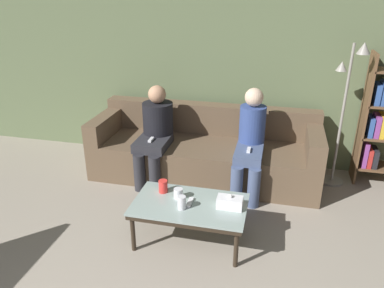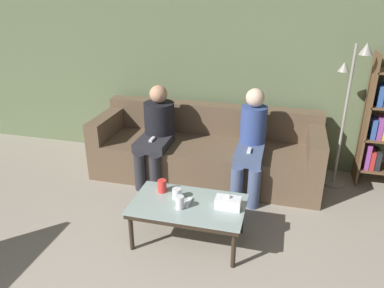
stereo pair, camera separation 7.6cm
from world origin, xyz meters
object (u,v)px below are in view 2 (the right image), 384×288
Objects in this scene: coffee_table at (188,207)px; standing_lamp at (348,102)px; cup_near_left at (180,202)px; game_remote at (188,202)px; couch at (206,152)px; cup_far_center at (162,186)px; seated_person_mid_left at (251,140)px; cup_near_right at (177,193)px; seated_person_left_end at (157,130)px; tissue_box at (228,203)px.

standing_lamp reaches higher than coffee_table.
cup_near_left reaches higher than game_remote.
standing_lamp is (1.53, 0.16, 0.70)m from couch.
seated_person_mid_left reaches higher than cup_far_center.
coffee_table is 0.15m from cup_near_left.
cup_near_right is at bearing 152.40° from coffee_table.
cup_near_right is 0.08× the size of seated_person_mid_left.
seated_person_left_end is at bearing 112.04° from cup_far_center.
seated_person_mid_left is (0.54, 1.01, 0.16)m from cup_near_right.
seated_person_mid_left reaches higher than cup_near_left.
cup_near_left is at bearing -64.84° from cup_near_right.
seated_person_left_end reaches higher than game_remote.
cup_near_right is (-0.07, 0.16, -0.01)m from cup_near_left.
standing_lamp is at bearing 46.51° from coffee_table.
tissue_box reaches higher than cup_near_left.
couch is at bearing -174.11° from standing_lamp.
cup_far_center reaches higher than coffee_table.
couch is at bearing 20.53° from seated_person_left_end.
seated_person_mid_left is at bearing 68.70° from game_remote.
standing_lamp is 1.42× the size of seated_person_mid_left.
seated_person_mid_left is (0.47, 1.17, 0.15)m from cup_near_left.
cup_far_center is 0.11× the size of seated_person_left_end.
cup_far_center is 0.32m from game_remote.
couch is 28.11× the size of cup_near_right.
cup_near_left is 0.79× the size of game_remote.
cup_far_center is 0.65m from tissue_box.
cup_far_center is (-0.24, 0.23, -0.00)m from cup_near_left.
cup_near_left is at bearing -164.41° from tissue_box.
cup_near_right is (-0.12, 0.06, 0.09)m from coffee_table.
seated_person_left_end is (-0.68, 1.11, 0.25)m from coffee_table.
seated_person_mid_left is at bearing -157.92° from standing_lamp.
coffee_table is 1.18m from seated_person_mid_left.
standing_lamp is at bearing 22.08° from seated_person_mid_left.
couch is 1.69m from standing_lamp.
coffee_table is (0.13, -1.31, 0.05)m from couch.
cup_near_right is (0.01, -1.25, 0.14)m from couch.
tissue_box is 1.87m from standing_lamp.
seated_person_mid_left is (0.71, 0.94, 0.15)m from cup_far_center.
cup_far_center is 0.10× the size of seated_person_mid_left.
cup_near_right is 0.43× the size of tissue_box.
cup_near_left is 0.10× the size of seated_person_mid_left.
seated_person_left_end is (-0.68, 1.11, 0.20)m from game_remote.
seated_person_mid_left is at bearing 86.25° from tissue_box.
cup_near_right is 0.63× the size of game_remote.
standing_lamp is (1.05, 1.45, 0.55)m from tissue_box.
cup_near_right reaches higher than coffee_table.
coffee_table is 0.61× the size of standing_lamp.
coffee_table is at bearing -27.60° from cup_near_right.
tissue_box reaches higher than game_remote.
seated_person_mid_left is (-0.98, -0.40, -0.39)m from standing_lamp.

